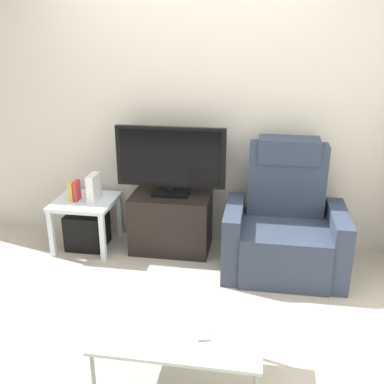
{
  "coord_description": "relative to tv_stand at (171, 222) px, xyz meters",
  "views": [
    {
      "loc": [
        0.64,
        -2.81,
        1.93
      ],
      "look_at": [
        0.1,
        0.5,
        0.7
      ],
      "focal_mm": 41.75,
      "sensor_mm": 36.0,
      "label": 1
    }
  ],
  "objects": [
    {
      "name": "cell_phone",
      "position": [
        0.52,
        -1.67,
        0.13
      ],
      "size": [
        0.11,
        0.16,
        0.01
      ],
      "primitive_type": "cube",
      "rotation": [
        0.0,
        0.0,
        0.31
      ],
      "color": "#B7B7BC",
      "rests_on": "coffee_table"
    },
    {
      "name": "television",
      "position": [
        -0.0,
        0.02,
        0.59
      ],
      "size": [
        0.97,
        0.2,
        0.62
      ],
      "color": "black",
      "rests_on": "tv_stand"
    },
    {
      "name": "tv_stand",
      "position": [
        0.0,
        0.0,
        0.0
      ],
      "size": [
        0.71,
        0.45,
        0.53
      ],
      "color": "black",
      "rests_on": "ground"
    },
    {
      "name": "game_console",
      "position": [
        -0.7,
        -0.06,
        0.32
      ],
      "size": [
        0.07,
        0.2,
        0.24
      ],
      "primitive_type": "cube",
      "color": "white",
      "rests_on": "side_table"
    },
    {
      "name": "ground_plane",
      "position": [
        0.15,
        -0.85,
        -0.27
      ],
      "size": [
        6.4,
        6.4,
        0.0
      ],
      "primitive_type": "plane",
      "color": "#B2A899"
    },
    {
      "name": "wall_back",
      "position": [
        0.15,
        0.28,
        1.03
      ],
      "size": [
        6.4,
        0.06,
        2.6
      ],
      "primitive_type": "cube",
      "color": "beige",
      "rests_on": "ground"
    },
    {
      "name": "side_table",
      "position": [
        -0.79,
        -0.07,
        0.12
      ],
      "size": [
        0.54,
        0.54,
        0.46
      ],
      "color": "silver",
      "rests_on": "ground"
    },
    {
      "name": "book_leftmost",
      "position": [
        -0.89,
        -0.09,
        0.28
      ],
      "size": [
        0.03,
        0.11,
        0.17
      ],
      "primitive_type": "cube",
      "color": "gold",
      "rests_on": "side_table"
    },
    {
      "name": "subwoofer_box",
      "position": [
        -0.79,
        -0.07,
        -0.1
      ],
      "size": [
        0.34,
        0.34,
        0.34
      ],
      "primitive_type": "cube",
      "color": "black",
      "rests_on": "ground"
    },
    {
      "name": "coffee_table",
      "position": [
        0.4,
        -1.63,
        0.1
      ],
      "size": [
        0.9,
        0.6,
        0.39
      ],
      "color": "#B2C6C1",
      "rests_on": "ground"
    },
    {
      "name": "book_middle",
      "position": [
        -0.84,
        -0.09,
        0.29
      ],
      "size": [
        0.03,
        0.1,
        0.19
      ],
      "primitive_type": "cube",
      "color": "red",
      "rests_on": "side_table"
    },
    {
      "name": "recliner_armchair",
      "position": [
        1.01,
        -0.18,
        0.11
      ],
      "size": [
        0.98,
        0.78,
        1.08
      ],
      "rotation": [
        0.0,
        0.0,
        -0.12
      ],
      "color": "#2D384C",
      "rests_on": "ground"
    }
  ]
}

